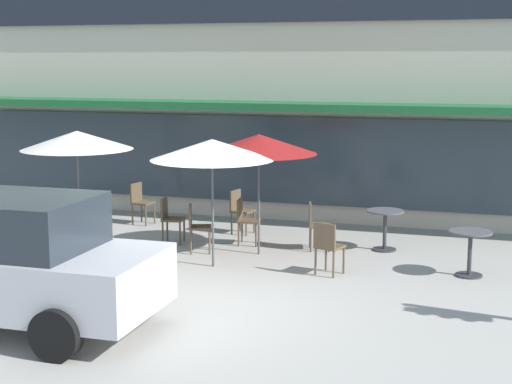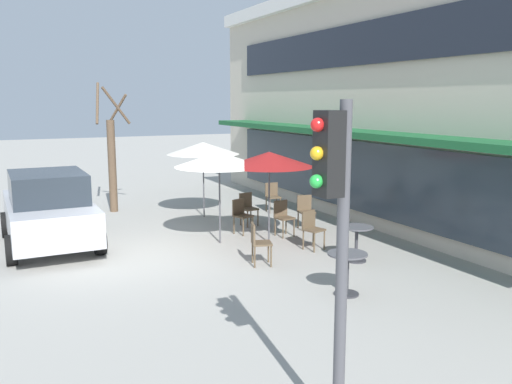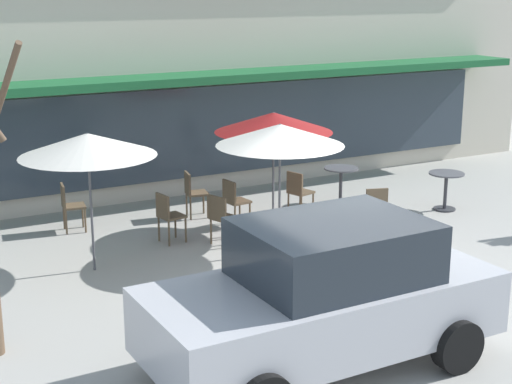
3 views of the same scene
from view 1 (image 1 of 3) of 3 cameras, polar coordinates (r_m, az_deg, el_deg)
ground_plane at (r=11.86m, az=-4.93°, el=-7.66°), size 80.00×80.00×0.00m
building_facade at (r=20.88m, az=5.49°, el=9.16°), size 18.72×9.10×6.74m
cafe_table_near_wall at (r=14.76m, az=9.36°, el=-2.25°), size 0.70×0.70×0.76m
cafe_table_streetside at (r=13.29m, az=15.31°, el=-3.78°), size 0.70×0.70×0.76m
patio_umbrella_green_folded at (r=14.04m, az=0.21°, el=3.50°), size 2.10×2.10×2.20m
patio_umbrella_cream_folded at (r=13.19m, az=-3.21°, el=3.10°), size 2.10×2.10×2.20m
patio_umbrella_corner_open at (r=15.10m, az=-12.89°, el=3.69°), size 2.10×2.10×2.20m
cafe_chair_0 at (r=15.24m, az=-6.31°, el=-1.77°), size 0.46×0.46×0.89m
cafe_chair_1 at (r=15.01m, az=-0.80°, el=-1.88°), size 0.45×0.45×0.89m
cafe_chair_2 at (r=14.45m, az=-4.38°, el=-2.36°), size 0.51×0.51×0.89m
cafe_chair_3 at (r=12.93m, az=5.23°, el=-3.80°), size 0.50×0.50×0.89m
cafe_chair_4 at (r=15.99m, az=-1.19°, el=-1.17°), size 0.47×0.47×0.89m
cafe_chair_5 at (r=14.63m, az=4.37°, el=-2.21°), size 0.49×0.49×0.89m
cafe_chair_6 at (r=17.09m, az=-8.42°, el=-0.58°), size 0.46×0.46×0.89m
parked_sedan at (r=10.88m, az=-17.74°, el=-4.86°), size 4.22×2.06×1.76m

